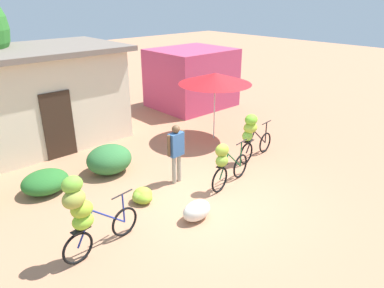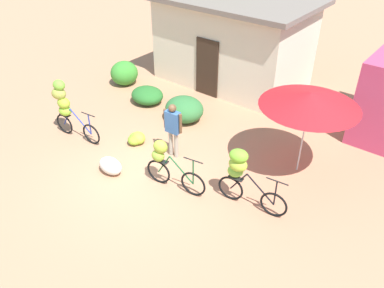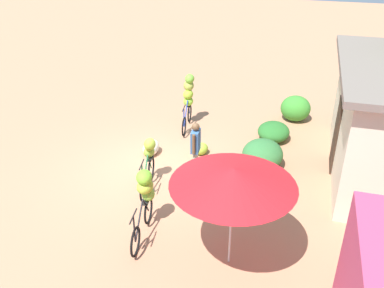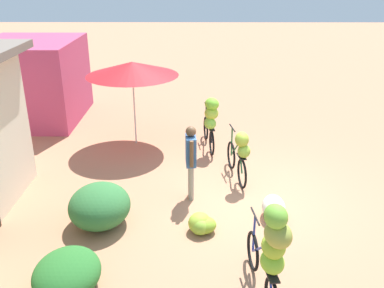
% 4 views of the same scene
% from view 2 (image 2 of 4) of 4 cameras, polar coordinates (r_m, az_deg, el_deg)
% --- Properties ---
extents(ground_plane, '(60.00, 60.00, 0.00)m').
position_cam_2_polar(ground_plane, '(10.08, -7.01, -4.61)').
color(ground_plane, '#B27958').
extents(building_low, '(5.56, 3.59, 3.06)m').
position_cam_2_polar(building_low, '(14.53, 6.08, 14.91)').
color(building_low, beige).
rests_on(building_low, ground).
extents(hedge_bush_front_left, '(0.99, 1.02, 0.88)m').
position_cam_2_polar(hedge_bush_front_left, '(14.73, -9.91, 10.22)').
color(hedge_bush_front_left, '#38882D').
rests_on(hedge_bush_front_left, ground).
extents(hedge_bush_front_right, '(1.15, 1.00, 0.55)m').
position_cam_2_polar(hedge_bush_front_right, '(13.33, -6.59, 7.12)').
color(hedge_bush_front_right, '#296929').
rests_on(hedge_bush_front_right, ground).
extents(hedge_bush_mid, '(1.25, 1.14, 0.78)m').
position_cam_2_polar(hedge_bush_mid, '(12.15, -1.14, 5.13)').
color(hedge_bush_mid, '#316E36').
rests_on(hedge_bush_mid, ground).
extents(market_umbrella, '(2.38, 2.38, 2.23)m').
position_cam_2_polar(market_umbrella, '(9.51, 16.95, 6.27)').
color(market_umbrella, beige).
rests_on(market_umbrella, ground).
extents(bicycle_leftmost, '(1.70, 0.44, 1.74)m').
position_cam_2_polar(bicycle_leftmost, '(11.65, -18.14, 5.50)').
color(bicycle_leftmost, black).
rests_on(bicycle_leftmost, ground).
extents(bicycle_near_pile, '(1.62, 0.40, 1.25)m').
position_cam_2_polar(bicycle_near_pile, '(9.29, -3.76, -2.67)').
color(bicycle_near_pile, black).
rests_on(bicycle_near_pile, ground).
extents(bicycle_center_loaded, '(1.70, 0.47, 1.46)m').
position_cam_2_polar(bicycle_center_loaded, '(8.74, 7.28, -4.08)').
color(bicycle_center_loaded, black).
rests_on(bicycle_center_loaded, ground).
extents(banana_pile_on_ground, '(0.63, 0.62, 0.35)m').
position_cam_2_polar(banana_pile_on_ground, '(11.26, -8.12, 0.83)').
color(banana_pile_on_ground, '#8AB435').
rests_on(banana_pile_on_ground, ground).
extents(produce_sack, '(0.71, 0.45, 0.44)m').
position_cam_2_polar(produce_sack, '(10.19, -11.87, -3.14)').
color(produce_sack, silver).
rests_on(produce_sack, ground).
extents(person_vendor, '(0.58, 0.23, 1.58)m').
position_cam_2_polar(person_vendor, '(10.20, -2.82, 2.74)').
color(person_vendor, gray).
rests_on(person_vendor, ground).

